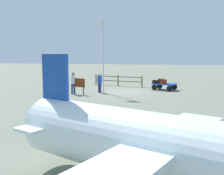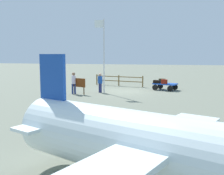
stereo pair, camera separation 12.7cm
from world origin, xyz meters
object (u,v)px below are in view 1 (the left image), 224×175
(worker_supervisor, at_px, (55,81))
(flagpole, at_px, (103,51))
(suitcase_grey, at_px, (164,82))
(worker_trailing, at_px, (73,81))
(worker_lead, at_px, (100,81))
(luggage_cart, at_px, (164,85))
(signboard, at_px, (79,84))
(suitcase_tan, at_px, (156,82))
(airplane_near, at_px, (176,152))
(suitcase_dark, at_px, (161,81))

(worker_supervisor, distance_m, flagpole, 4.44)
(suitcase_grey, xyz_separation_m, worker_trailing, (6.83, 3.67, 0.22))
(worker_lead, distance_m, worker_trailing, 2.20)
(worker_lead, bearing_deg, luggage_cart, -150.98)
(worker_trailing, relative_size, signboard, 1.36)
(suitcase_tan, bearing_deg, luggage_cart, -179.38)
(worker_lead, bearing_deg, flagpole, 154.48)
(airplane_near, bearing_deg, worker_trailing, -61.13)
(worker_lead, height_order, flagpole, flagpole)
(suitcase_tan, xyz_separation_m, airplane_near, (-1.65, 18.25, 0.46))
(signboard, bearing_deg, airplane_near, 117.48)
(worker_trailing, bearing_deg, luggage_cart, -149.26)
(luggage_cart, distance_m, worker_trailing, 8.01)
(luggage_cart, height_order, suitcase_dark, suitcase_dark)
(airplane_near, bearing_deg, signboard, -62.52)
(airplane_near, bearing_deg, suitcase_dark, -86.25)
(worker_lead, bearing_deg, signboard, 44.22)
(suitcase_tan, bearing_deg, worker_supervisor, 30.83)
(worker_trailing, height_order, worker_supervisor, worker_supervisor)
(signboard, bearing_deg, flagpole, -144.89)
(worker_supervisor, xyz_separation_m, airplane_near, (-9.17, 13.77, 0.14))
(luggage_cart, height_order, suitcase_tan, suitcase_tan)
(suitcase_grey, distance_m, worker_lead, 5.58)
(flagpole, height_order, signboard, flagpole)
(luggage_cart, bearing_deg, worker_trailing, 30.74)
(worker_lead, height_order, signboard, worker_lead)
(suitcase_dark, relative_size, worker_supervisor, 0.33)
(signboard, bearing_deg, worker_supervisor, 11.74)
(worker_trailing, xyz_separation_m, worker_supervisor, (1.35, 0.41, 0.06))
(suitcase_tan, relative_size, worker_supervisor, 0.37)
(suitcase_tan, bearing_deg, worker_trailing, 33.50)
(suitcase_grey, height_order, suitcase_dark, suitcase_grey)
(worker_trailing, bearing_deg, worker_lead, -144.72)
(airplane_near, bearing_deg, worker_supervisor, -56.34)
(suitcase_grey, height_order, worker_supervisor, worker_supervisor)
(worker_supervisor, height_order, signboard, worker_supervisor)
(worker_trailing, distance_m, signboard, 0.49)
(worker_supervisor, relative_size, flagpole, 0.30)
(luggage_cart, relative_size, signboard, 1.77)
(worker_lead, xyz_separation_m, flagpole, (-0.31, 0.15, 2.44))
(suitcase_dark, height_order, flagpole, flagpole)
(suitcase_dark, bearing_deg, worker_supervisor, 32.80)
(suitcase_dark, distance_m, signboard, 7.74)
(suitcase_tan, distance_m, signboard, 7.03)
(worker_trailing, bearing_deg, flagpole, -151.85)
(suitcase_grey, distance_m, suitcase_tan, 0.78)
(luggage_cart, bearing_deg, signboard, 32.70)
(worker_lead, xyz_separation_m, worker_trailing, (1.80, 1.27, 0.05))
(suitcase_dark, distance_m, worker_lead, 5.89)
(worker_lead, relative_size, signboard, 1.27)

